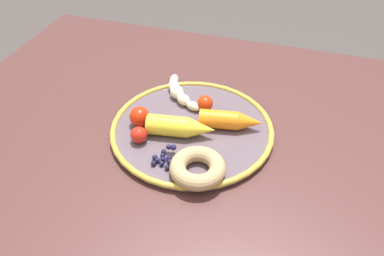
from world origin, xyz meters
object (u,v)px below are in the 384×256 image
object	(u,v)px
plate	(192,129)
donut	(198,168)
carrot_orange	(231,120)
carrot_yellow	(181,127)
blueberry_pile	(165,157)
banana	(179,92)
dining_table	(172,156)
tomato_far	(139,135)
tomato_mid	(140,117)
tomato_near	(205,103)

from	to	relation	value
plate	donut	distance (m)	0.13
carrot_orange	carrot_yellow	distance (m)	0.10
blueberry_pile	donut	bearing A→B (deg)	167.85
banana	donut	bearing A→B (deg)	116.69
dining_table	plate	bearing A→B (deg)	173.81
dining_table	tomato_far	xyz separation A→B (m)	(0.04, 0.08, 0.12)
carrot_orange	tomato_far	world-z (taller)	carrot_orange
carrot_orange	carrot_yellow	world-z (taller)	carrot_yellow
banana	tomato_far	distance (m)	0.17
banana	carrot_orange	bearing A→B (deg)	152.18
dining_table	tomato_mid	size ratio (longest dim) A/B	24.47
carrot_orange	carrot_yellow	xyz separation A→B (m)	(0.09, 0.05, 0.00)
tomato_near	blueberry_pile	bearing A→B (deg)	80.31
tomato_near	tomato_mid	distance (m)	0.15
carrot_yellow	donut	bearing A→B (deg)	124.10
blueberry_pile	tomato_far	bearing A→B (deg)	-27.54
blueberry_pile	tomato_near	distance (m)	0.18
tomato_near	tomato_mid	world-z (taller)	tomato_mid
banana	carrot_orange	world-z (taller)	carrot_orange
carrot_yellow	tomato_mid	xyz separation A→B (m)	(0.09, -0.01, 0.00)
carrot_orange	dining_table	bearing A→B (deg)	8.82
tomato_near	dining_table	bearing A→B (deg)	46.92
plate	tomato_mid	xyz separation A→B (m)	(0.11, 0.02, 0.02)
blueberry_pile	tomato_far	xyz separation A→B (m)	(0.07, -0.03, 0.01)
plate	banana	world-z (taller)	banana
dining_table	tomato_far	size ratio (longest dim) A/B	31.02
dining_table	tomato_mid	world-z (taller)	tomato_mid
dining_table	banana	size ratio (longest dim) A/B	8.62
banana	tomato_near	xyz separation A→B (m)	(-0.07, 0.03, 0.01)
carrot_orange	tomato_mid	world-z (taller)	tomato_mid
donut	tomato_mid	distance (m)	0.18
donut	blueberry_pile	xyz separation A→B (m)	(0.07, -0.02, -0.01)
plate	carrot_yellow	world-z (taller)	carrot_yellow
donut	blueberry_pile	bearing A→B (deg)	-12.15
dining_table	plate	world-z (taller)	plate
carrot_orange	tomato_far	bearing A→B (deg)	30.20
dining_table	tomato_near	world-z (taller)	tomato_near
dining_table	carrot_orange	xyz separation A→B (m)	(-0.13, -0.02, 0.12)
dining_table	banana	distance (m)	0.15
tomato_mid	blueberry_pile	bearing A→B (deg)	135.54
dining_table	tomato_mid	bearing A→B (deg)	25.35
carrot_orange	blueberry_pile	bearing A→B (deg)	53.23
banana	blueberry_pile	distance (m)	0.21
dining_table	plate	xyz separation A→B (m)	(-0.05, 0.01, 0.10)
carrot_yellow	dining_table	bearing A→B (deg)	-42.52
carrot_orange	tomato_far	size ratio (longest dim) A/B	4.03
plate	blueberry_pile	size ratio (longest dim) A/B	6.00
plate	donut	world-z (taller)	donut
plate	carrot_orange	size ratio (longest dim) A/B	2.51
blueberry_pile	banana	bearing A→B (deg)	-78.90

